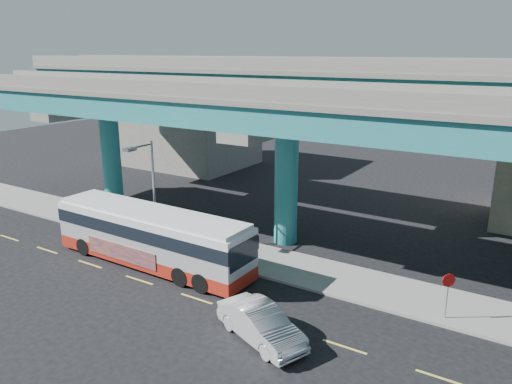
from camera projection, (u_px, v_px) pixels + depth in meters
The scene contains 10 objects.
ground at pixel (200, 296), 25.52m from camera, with size 120.00×120.00×0.00m, color black.
sidewalk at pixel (257, 259), 29.98m from camera, with size 70.00×4.00×0.15m, color gray.
lane_markings at pixel (197, 299), 25.27m from camera, with size 58.00×0.12×0.01m.
viaduct at pixel (288, 101), 30.43m from camera, with size 52.00×12.40×11.70m.
building_concrete at pixel (191, 123), 54.06m from camera, with size 12.00×10.00×9.00m, color gray.
transit_bus at pixel (152, 235), 28.85m from camera, with size 13.09×2.97×3.35m.
sedan at pixel (261, 324), 21.49m from camera, with size 4.96×3.28×1.54m, color #AAAAAF.
parked_car at pixel (93, 206), 37.40m from camera, with size 4.47×2.70×1.42m, color #28282C.
street_lamp at pixel (147, 179), 30.51m from camera, with size 0.50×2.23×6.67m.
stop_sign at pixel (448, 287), 22.76m from camera, with size 0.52×0.48×2.25m.
Camera 1 is at (14.68, -18.03, 12.14)m, focal length 35.00 mm.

